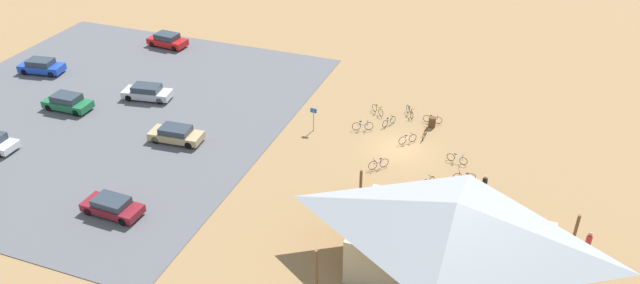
{
  "coord_description": "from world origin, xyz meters",
  "views": [
    {
      "loc": [
        -8.79,
        41.71,
        26.55
      ],
      "look_at": [
        5.67,
        3.02,
        1.2
      ],
      "focal_mm": 34.7,
      "sensor_mm": 36.0,
      "label": 1
    }
  ],
  "objects_px": {
    "bike_pavilion": "(453,234)",
    "bicycle_yellow_yard_right": "(378,110)",
    "lot_sign": "(314,116)",
    "car_blue_front_row": "(41,66)",
    "trash_bin": "(432,122)",
    "car_silver_inner_stall": "(147,92)",
    "bicycle_blue_mid_cluster": "(363,126)",
    "bicycle_green_by_bin": "(464,177)",
    "visitor_near_lot": "(484,185)",
    "bicycle_silver_near_porch": "(457,159)",
    "car_green_mid_lot": "(67,102)",
    "bicycle_orange_edge_north": "(433,119)",
    "car_maroon_end_stall": "(112,206)",
    "bicycle_black_trailside": "(410,112)",
    "bicycle_white_yard_center": "(408,139)",
    "visitor_at_bikes": "(588,242)",
    "bicycle_red_lone_west": "(425,134)",
    "car_tan_by_curb": "(176,134)",
    "bicycle_purple_back_row": "(378,164)",
    "car_red_far_end": "(167,40)",
    "bicycle_silver_lone_east": "(427,183)",
    "bicycle_teal_yard_front": "(389,122)"
  },
  "relations": [
    {
      "from": "bike_pavilion",
      "to": "bicycle_yellow_yard_right",
      "type": "height_order",
      "value": "bike_pavilion"
    },
    {
      "from": "lot_sign",
      "to": "car_blue_front_row",
      "type": "relative_size",
      "value": 0.48
    },
    {
      "from": "trash_bin",
      "to": "car_silver_inner_stall",
      "type": "relative_size",
      "value": 0.19
    },
    {
      "from": "bicycle_yellow_yard_right",
      "to": "car_silver_inner_stall",
      "type": "height_order",
      "value": "car_silver_inner_stall"
    },
    {
      "from": "bike_pavilion",
      "to": "bicycle_blue_mid_cluster",
      "type": "relative_size",
      "value": 8.48
    },
    {
      "from": "bicycle_green_by_bin",
      "to": "visitor_near_lot",
      "type": "xyz_separation_m",
      "value": [
        -1.57,
        1.31,
        0.53
      ]
    },
    {
      "from": "bicycle_silver_near_porch",
      "to": "car_green_mid_lot",
      "type": "bearing_deg",
      "value": 5.93
    },
    {
      "from": "bike_pavilion",
      "to": "trash_bin",
      "type": "distance_m",
      "value": 18.09
    },
    {
      "from": "bicycle_yellow_yard_right",
      "to": "visitor_near_lot",
      "type": "height_order",
      "value": "visitor_near_lot"
    },
    {
      "from": "bike_pavilion",
      "to": "car_blue_front_row",
      "type": "relative_size",
      "value": 3.12
    },
    {
      "from": "bicycle_orange_edge_north",
      "to": "car_maroon_end_stall",
      "type": "distance_m",
      "value": 27.15
    },
    {
      "from": "lot_sign",
      "to": "bicycle_blue_mid_cluster",
      "type": "xyz_separation_m",
      "value": [
        -3.87,
        -1.5,
        -1.01
      ]
    },
    {
      "from": "bicycle_orange_edge_north",
      "to": "bicycle_black_trailside",
      "type": "bearing_deg",
      "value": -14.23
    },
    {
      "from": "bicycle_green_by_bin",
      "to": "car_blue_front_row",
      "type": "bearing_deg",
      "value": -5.61
    },
    {
      "from": "bicycle_white_yard_center",
      "to": "visitor_at_bikes",
      "type": "height_order",
      "value": "visitor_at_bikes"
    },
    {
      "from": "car_green_mid_lot",
      "to": "visitor_at_bikes",
      "type": "xyz_separation_m",
      "value": [
        -43.6,
        4.07,
        0.14
      ]
    },
    {
      "from": "bicycle_red_lone_west",
      "to": "bicycle_silver_near_porch",
      "type": "height_order",
      "value": "bicycle_silver_near_porch"
    },
    {
      "from": "bicycle_black_trailside",
      "to": "bicycle_green_by_bin",
      "type": "distance_m",
      "value": 10.48
    },
    {
      "from": "trash_bin",
      "to": "bicycle_white_yard_center",
      "type": "height_order",
      "value": "trash_bin"
    },
    {
      "from": "car_green_mid_lot",
      "to": "car_maroon_end_stall",
      "type": "distance_m",
      "value": 17.21
    },
    {
      "from": "bicycle_black_trailside",
      "to": "bicycle_silver_near_porch",
      "type": "xyz_separation_m",
      "value": [
        -5.22,
        6.1,
        -0.04
      ]
    },
    {
      "from": "bicycle_white_yard_center",
      "to": "bicycle_black_trailside",
      "type": "bearing_deg",
      "value": -78.74
    },
    {
      "from": "lot_sign",
      "to": "bicycle_black_trailside",
      "type": "relative_size",
      "value": 1.38
    },
    {
      "from": "visitor_at_bikes",
      "to": "car_green_mid_lot",
      "type": "bearing_deg",
      "value": -5.33
    },
    {
      "from": "bicycle_yellow_yard_right",
      "to": "car_tan_by_curb",
      "type": "relative_size",
      "value": 0.29
    },
    {
      "from": "bicycle_purple_back_row",
      "to": "car_maroon_end_stall",
      "type": "relative_size",
      "value": 0.31
    },
    {
      "from": "bicycle_silver_near_porch",
      "to": "car_red_far_end",
      "type": "relative_size",
      "value": 0.38
    },
    {
      "from": "bike_pavilion",
      "to": "bicycle_silver_lone_east",
      "type": "xyz_separation_m",
      "value": [
        3.08,
        -8.41,
        -2.71
      ]
    },
    {
      "from": "bicycle_orange_edge_north",
      "to": "visitor_at_bikes",
      "type": "bearing_deg",
      "value": 133.55
    },
    {
      "from": "bicycle_blue_mid_cluster",
      "to": "bicycle_teal_yard_front",
      "type": "bearing_deg",
      "value": -139.92
    },
    {
      "from": "bicycle_white_yard_center",
      "to": "bicycle_silver_near_porch",
      "type": "height_order",
      "value": "bicycle_silver_near_porch"
    },
    {
      "from": "bicycle_orange_edge_north",
      "to": "bicycle_yellow_yard_right",
      "type": "bearing_deg",
      "value": 1.26
    },
    {
      "from": "bike_pavilion",
      "to": "bicycle_yellow_yard_right",
      "type": "bearing_deg",
      "value": -61.96
    },
    {
      "from": "bicycle_orange_edge_north",
      "to": "bicycle_red_lone_west",
      "type": "bearing_deg",
      "value": 87.68
    },
    {
      "from": "bicycle_white_yard_center",
      "to": "car_green_mid_lot",
      "type": "bearing_deg",
      "value": 9.63
    },
    {
      "from": "bicycle_purple_back_row",
      "to": "bicycle_black_trailside",
      "type": "relative_size",
      "value": 0.82
    },
    {
      "from": "bicycle_green_by_bin",
      "to": "car_blue_front_row",
      "type": "distance_m",
      "value": 42.91
    },
    {
      "from": "bicycle_teal_yard_front",
      "to": "bicycle_orange_edge_north",
      "type": "bearing_deg",
      "value": -153.1
    },
    {
      "from": "lot_sign",
      "to": "car_blue_front_row",
      "type": "distance_m",
      "value": 29.56
    },
    {
      "from": "bicycle_green_by_bin",
      "to": "car_silver_inner_stall",
      "type": "bearing_deg",
      "value": -5.93
    },
    {
      "from": "car_maroon_end_stall",
      "to": "visitor_near_lot",
      "type": "distance_m",
      "value": 26.04
    },
    {
      "from": "car_tan_by_curb",
      "to": "visitor_near_lot",
      "type": "xyz_separation_m",
      "value": [
        -24.62,
        -1.2,
        0.22
      ]
    },
    {
      "from": "bicycle_silver_near_porch",
      "to": "car_silver_inner_stall",
      "type": "xyz_separation_m",
      "value": [
        28.64,
        -0.68,
        0.38
      ]
    },
    {
      "from": "bicycle_teal_yard_front",
      "to": "bicycle_blue_mid_cluster",
      "type": "xyz_separation_m",
      "value": [
        1.87,
        1.58,
        0.04
      ]
    },
    {
      "from": "bicycle_purple_back_row",
      "to": "bicycle_white_yard_center",
      "type": "relative_size",
      "value": 1.06
    },
    {
      "from": "car_tan_by_curb",
      "to": "bicycle_yellow_yard_right",
      "type": "bearing_deg",
      "value": -143.83
    },
    {
      "from": "bicycle_green_by_bin",
      "to": "visitor_at_bikes",
      "type": "xyz_separation_m",
      "value": [
        -8.53,
        5.23,
        0.51
      ]
    },
    {
      "from": "lot_sign",
      "to": "bicycle_purple_back_row",
      "type": "xyz_separation_m",
      "value": [
        -6.72,
        3.64,
        -1.01
      ]
    },
    {
      "from": "car_blue_front_row",
      "to": "bicycle_yellow_yard_right",
      "type": "bearing_deg",
      "value": -173.84
    },
    {
      "from": "bike_pavilion",
      "to": "bicycle_orange_edge_north",
      "type": "relative_size",
      "value": 8.64
    }
  ]
}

